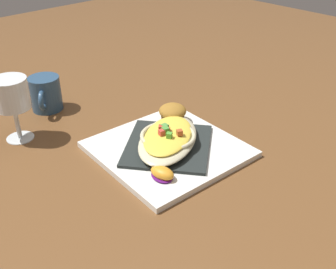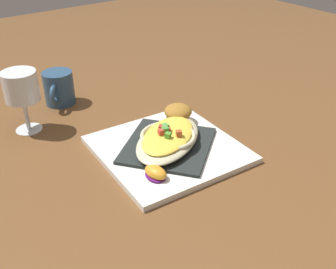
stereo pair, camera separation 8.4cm
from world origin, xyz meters
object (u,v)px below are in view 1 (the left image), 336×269
at_px(gratin_dish, 168,137).
at_px(coffee_mug, 46,96).
at_px(stemmed_glass, 11,97).
at_px(muffin, 173,113).
at_px(square_plate, 168,149).
at_px(orange_garnish, 162,174).

xyz_separation_m(gratin_dish, coffee_mug, (-0.09, 0.35, 0.00)).
bearing_deg(stemmed_glass, muffin, -34.67).
relative_size(muffin, stemmed_glass, 0.44).
bearing_deg(gratin_dish, coffee_mug, 103.64).
bearing_deg(muffin, gratin_dish, -139.11).
bearing_deg(muffin, stemmed_glass, 145.33).
xyz_separation_m(square_plate, muffin, (0.08, 0.07, 0.03)).
relative_size(square_plate, coffee_mug, 2.88).
relative_size(gratin_dish, coffee_mug, 2.42).
bearing_deg(square_plate, coffee_mug, 103.65).
distance_m(gratin_dish, coffee_mug, 0.36).
bearing_deg(orange_garnish, stemmed_glass, 109.60).
bearing_deg(square_plate, gratin_dish, -170.96).
xyz_separation_m(gratin_dish, orange_garnish, (-0.08, -0.07, -0.01)).
distance_m(square_plate, coffee_mug, 0.37).
xyz_separation_m(muffin, stemmed_glass, (-0.29, 0.20, 0.07)).
relative_size(square_plate, muffin, 4.39).
bearing_deg(gratin_dish, stemmed_glass, 127.09).
distance_m(muffin, orange_garnish, 0.22).
height_order(gratin_dish, orange_garnish, gratin_dish).
xyz_separation_m(square_plate, gratin_dish, (-0.00, -0.00, 0.03)).
relative_size(gratin_dish, orange_garnish, 4.31).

